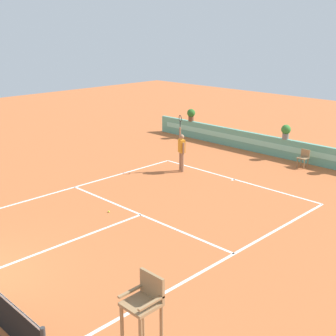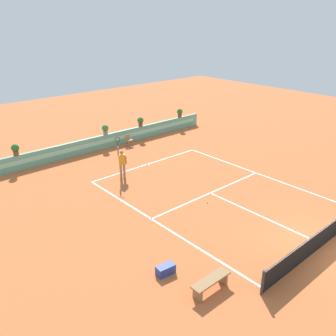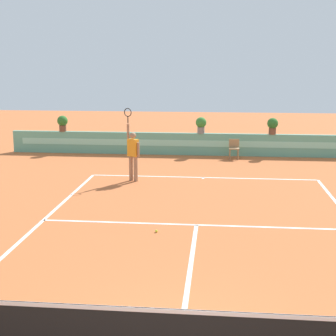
# 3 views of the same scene
# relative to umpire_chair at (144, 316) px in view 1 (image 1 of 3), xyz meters

# --- Properties ---
(ground_plane) EXTENTS (60.00, 60.00, 0.00)m
(ground_plane) POSITION_rel_umpire_chair_xyz_m (-5.86, 4.74, -1.34)
(ground_plane) COLOR #BC6033
(court_lines) EXTENTS (8.32, 11.94, 0.01)m
(court_lines) POSITION_rel_umpire_chair_xyz_m (-5.86, 5.45, -1.34)
(court_lines) COLOR white
(court_lines) RESTS_ON ground
(back_wall_barrier) EXTENTS (18.00, 0.21, 1.00)m
(back_wall_barrier) POSITION_rel_umpire_chair_xyz_m (-5.86, 15.12, -0.84)
(back_wall_barrier) COLOR #60A88E
(back_wall_barrier) RESTS_ON ground
(umpire_chair) EXTENTS (0.60, 0.60, 2.14)m
(umpire_chair) POSITION_rel_umpire_chair_xyz_m (0.00, 0.00, 0.00)
(umpire_chair) COLOR #99754C
(umpire_chair) RESTS_ON ground
(ball_kid_chair) EXTENTS (0.44, 0.44, 0.85)m
(ball_kid_chair) POSITION_rel_umpire_chair_xyz_m (-4.65, 14.39, -0.86)
(ball_kid_chair) COLOR #99754C
(ball_kid_chair) RESTS_ON ground
(tennis_player) EXTENTS (0.57, 0.35, 2.58)m
(tennis_player) POSITION_rel_umpire_chair_xyz_m (-8.32, 9.86, -0.29)
(tennis_player) COLOR #9E7051
(tennis_player) RESTS_ON ground
(tennis_ball_near_baseline) EXTENTS (0.07, 0.07, 0.07)m
(tennis_ball_near_baseline) POSITION_rel_umpire_chair_xyz_m (-6.83, 4.46, -1.31)
(tennis_ball_near_baseline) COLOR #CCE033
(tennis_ball_near_baseline) RESTS_ON ground
(potted_plant_far_left) EXTENTS (0.48, 0.48, 0.72)m
(potted_plant_far_left) POSITION_rel_umpire_chair_xyz_m (-12.50, 15.13, 0.07)
(potted_plant_far_left) COLOR brown
(potted_plant_far_left) RESTS_ON back_wall_barrier
(potted_plant_centre) EXTENTS (0.48, 0.48, 0.72)m
(potted_plant_centre) POSITION_rel_umpire_chair_xyz_m (-6.12, 15.13, 0.07)
(potted_plant_centre) COLOR gray
(potted_plant_centre) RESTS_ON back_wall_barrier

